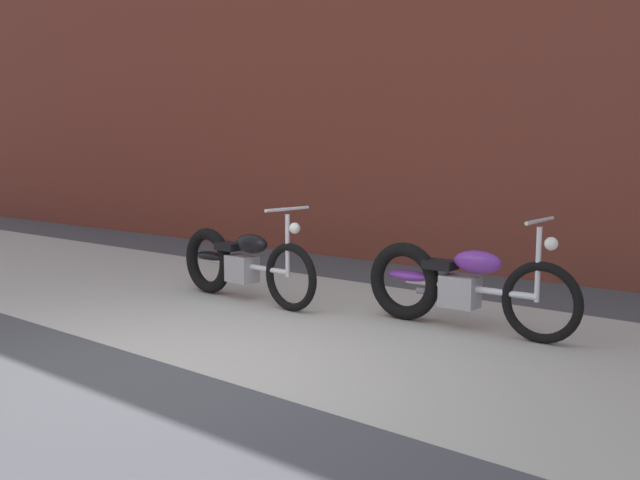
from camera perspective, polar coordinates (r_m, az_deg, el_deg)
name	(u,v)px	position (r m, az deg, el deg)	size (l,w,h in m)	color
ground_plane	(179,367)	(5.14, -11.77, -10.42)	(80.00, 80.00, 0.00)	#47474C
sidewalk_slab	(328,321)	(6.34, 0.64, -6.84)	(36.00, 3.50, 0.01)	#B2ADA3
brick_building_wall	(498,20)	(9.26, 14.70, 17.45)	(36.00, 0.50, 6.44)	brown
motorcycle_black	(237,262)	(7.27, -6.97, -1.88)	(2.01, 0.58, 1.03)	black
motorcycle_purple	(452,284)	(6.15, 11.03, -3.64)	(2.01, 0.58, 1.03)	black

